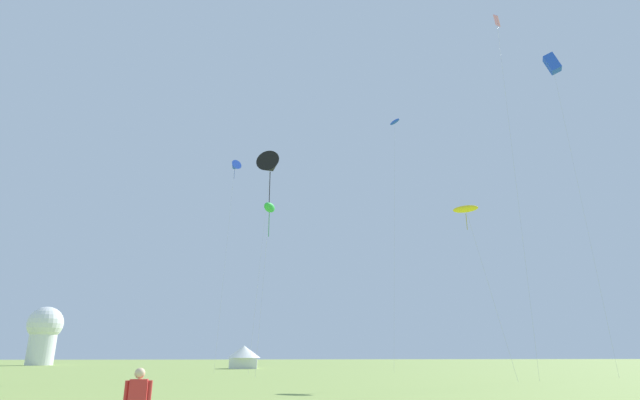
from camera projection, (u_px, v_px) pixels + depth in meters
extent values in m
cube|color=pink|center=(497.00, 20.00, 49.17)|extent=(0.59, 1.51, 1.51)
cylinder|color=#B2B2B7|center=(515.00, 178.00, 43.66)|extent=(0.75, 0.70, 34.16)
ellipsoid|color=green|center=(269.00, 207.00, 50.27)|extent=(1.81, 2.94, 1.02)
cylinder|color=#207C31|center=(269.00, 224.00, 49.72)|extent=(0.06, 0.06, 2.55)
cylinder|color=#B2B2B7|center=(263.00, 287.00, 46.97)|extent=(0.82, 1.65, 16.46)
cone|color=blue|center=(235.00, 167.00, 62.08)|extent=(1.90, 1.93, 1.60)
cylinder|color=#183599|center=(234.00, 174.00, 61.78)|extent=(0.04, 0.04, 1.29)
cylinder|color=#B2B2B7|center=(225.00, 262.00, 57.34)|extent=(0.84, 2.04, 24.81)
cube|color=blue|center=(552.00, 64.00, 54.21)|extent=(2.03, 1.77, 2.38)
cylinder|color=#B2B2B7|center=(582.00, 203.00, 48.67)|extent=(0.53, 1.31, 32.88)
cone|color=black|center=(270.00, 166.00, 58.93)|extent=(3.58, 3.66, 3.29)
cylinder|color=black|center=(270.00, 190.00, 57.99)|extent=(0.09, 0.09, 4.76)
cylinder|color=#B2B2B7|center=(260.00, 262.00, 54.86)|extent=(1.62, 0.88, 23.74)
ellipsoid|color=yellow|center=(465.00, 209.00, 41.33)|extent=(2.23, 1.90, 0.75)
cylinder|color=#A79518|center=(467.00, 222.00, 41.00)|extent=(0.05, 0.05, 1.40)
cylinder|color=#B2B2B7|center=(490.00, 290.00, 38.83)|extent=(2.36, 1.19, 13.77)
ellipsoid|color=blue|center=(395.00, 122.00, 63.81)|extent=(1.40, 2.04, 0.70)
cylinder|color=#B2B2B7|center=(394.00, 236.00, 58.51)|extent=(1.85, 1.09, 31.05)
cube|color=red|center=(138.00, 394.00, 10.34)|extent=(0.38, 0.26, 0.60)
sphere|color=beige|center=(140.00, 373.00, 10.47)|extent=(0.22, 0.22, 0.22)
cylinder|color=red|center=(126.00, 394.00, 10.32)|extent=(0.09, 0.09, 0.55)
cylinder|color=red|center=(149.00, 394.00, 10.37)|extent=(0.09, 0.09, 0.55)
cube|color=white|center=(243.00, 363.00, 71.09)|extent=(3.95, 3.95, 1.48)
cone|color=white|center=(244.00, 352.00, 71.57)|extent=(4.94, 4.94, 1.73)
cylinder|color=white|center=(41.00, 349.00, 92.22)|extent=(4.80, 4.80, 6.00)
sphere|color=white|center=(45.00, 324.00, 93.61)|extent=(6.40, 6.40, 6.40)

